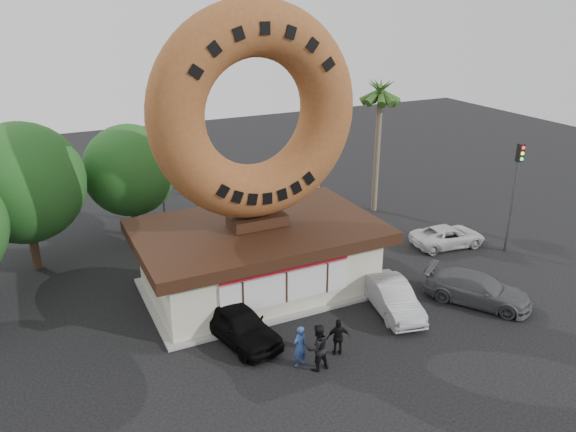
{
  "coord_description": "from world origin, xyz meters",
  "views": [
    {
      "loc": [
        -9.18,
        -16.21,
        13.19
      ],
      "look_at": [
        0.6,
        4.0,
        4.36
      ],
      "focal_mm": 35.0,
      "sensor_mm": 36.0,
      "label": 1
    }
  ],
  "objects_px": {
    "street_lamp": "(162,154)",
    "person_center": "(318,348)",
    "car_white": "(448,236)",
    "car_black": "(238,323)",
    "donut_shop": "(258,255)",
    "car_silver": "(392,297)",
    "person_right": "(338,337)",
    "traffic_signal": "(515,185)",
    "giant_donut": "(255,113)",
    "person_left": "(300,346)",
    "car_grey": "(478,289)"
  },
  "relations": [
    {
      "from": "traffic_signal",
      "to": "person_right",
      "type": "height_order",
      "value": "traffic_signal"
    },
    {
      "from": "donut_shop",
      "to": "car_black",
      "type": "distance_m",
      "value": 4.47
    },
    {
      "from": "street_lamp",
      "to": "person_center",
      "type": "bearing_deg",
      "value": -85.31
    },
    {
      "from": "car_white",
      "to": "person_center",
      "type": "bearing_deg",
      "value": 126.63
    },
    {
      "from": "person_right",
      "to": "street_lamp",
      "type": "bearing_deg",
      "value": -61.7
    },
    {
      "from": "traffic_signal",
      "to": "car_silver",
      "type": "height_order",
      "value": "traffic_signal"
    },
    {
      "from": "street_lamp",
      "to": "person_right",
      "type": "distance_m",
      "value": 16.91
    },
    {
      "from": "person_left",
      "to": "car_black",
      "type": "relative_size",
      "value": 0.39
    },
    {
      "from": "person_right",
      "to": "car_silver",
      "type": "bearing_deg",
      "value": -135.69
    },
    {
      "from": "person_center",
      "to": "car_white",
      "type": "height_order",
      "value": "person_center"
    },
    {
      "from": "donut_shop",
      "to": "traffic_signal",
      "type": "distance_m",
      "value": 14.3
    },
    {
      "from": "car_black",
      "to": "person_right",
      "type": "bearing_deg",
      "value": -54.36
    },
    {
      "from": "street_lamp",
      "to": "person_left",
      "type": "relative_size",
      "value": 4.7
    },
    {
      "from": "traffic_signal",
      "to": "car_grey",
      "type": "xyz_separation_m",
      "value": [
        -5.51,
        -3.6,
        -3.18
      ]
    },
    {
      "from": "person_right",
      "to": "car_white",
      "type": "xyz_separation_m",
      "value": [
        10.83,
        6.23,
        -0.19
      ]
    },
    {
      "from": "person_left",
      "to": "car_black",
      "type": "distance_m",
      "value": 3.03
    },
    {
      "from": "car_grey",
      "to": "person_right",
      "type": "bearing_deg",
      "value": 150.42
    },
    {
      "from": "traffic_signal",
      "to": "person_left",
      "type": "height_order",
      "value": "traffic_signal"
    },
    {
      "from": "street_lamp",
      "to": "car_grey",
      "type": "bearing_deg",
      "value": -56.45
    },
    {
      "from": "person_left",
      "to": "car_grey",
      "type": "distance_m",
      "value": 9.5
    },
    {
      "from": "giant_donut",
      "to": "street_lamp",
      "type": "bearing_deg",
      "value": 100.51
    },
    {
      "from": "donut_shop",
      "to": "person_right",
      "type": "height_order",
      "value": "donut_shop"
    },
    {
      "from": "person_center",
      "to": "person_right",
      "type": "distance_m",
      "value": 1.28
    },
    {
      "from": "traffic_signal",
      "to": "car_white",
      "type": "relative_size",
      "value": 1.44
    },
    {
      "from": "person_right",
      "to": "car_white",
      "type": "relative_size",
      "value": 0.37
    },
    {
      "from": "car_silver",
      "to": "car_grey",
      "type": "distance_m",
      "value": 4.12
    },
    {
      "from": "giant_donut",
      "to": "car_white",
      "type": "bearing_deg",
      "value": -0.36
    },
    {
      "from": "giant_donut",
      "to": "car_white",
      "type": "relative_size",
      "value": 2.23
    },
    {
      "from": "traffic_signal",
      "to": "person_center",
      "type": "height_order",
      "value": "traffic_signal"
    },
    {
      "from": "car_white",
      "to": "person_right",
      "type": "bearing_deg",
      "value": 127.42
    },
    {
      "from": "street_lamp",
      "to": "car_white",
      "type": "distance_m",
      "value": 17.2
    },
    {
      "from": "traffic_signal",
      "to": "giant_donut",
      "type": "bearing_deg",
      "value": 171.83
    },
    {
      "from": "traffic_signal",
      "to": "car_grey",
      "type": "height_order",
      "value": "traffic_signal"
    },
    {
      "from": "person_center",
      "to": "car_silver",
      "type": "xyz_separation_m",
      "value": [
        5.0,
        2.24,
        -0.25
      ]
    },
    {
      "from": "person_right",
      "to": "car_black",
      "type": "height_order",
      "value": "person_right"
    },
    {
      "from": "person_left",
      "to": "car_white",
      "type": "distance_m",
      "value": 13.97
    },
    {
      "from": "person_left",
      "to": "car_white",
      "type": "bearing_deg",
      "value": -169.55
    },
    {
      "from": "donut_shop",
      "to": "car_silver",
      "type": "height_order",
      "value": "donut_shop"
    },
    {
      "from": "person_center",
      "to": "car_white",
      "type": "bearing_deg",
      "value": -155.75
    },
    {
      "from": "person_right",
      "to": "car_grey",
      "type": "xyz_separation_m",
      "value": [
        7.79,
        0.69,
        -0.09
      ]
    },
    {
      "from": "donut_shop",
      "to": "traffic_signal",
      "type": "bearing_deg",
      "value": -8.1
    },
    {
      "from": "car_silver",
      "to": "car_grey",
      "type": "relative_size",
      "value": 0.9
    },
    {
      "from": "giant_donut",
      "to": "car_grey",
      "type": "xyz_separation_m",
      "value": [
        8.49,
        -5.61,
        -7.82
      ]
    },
    {
      "from": "person_center",
      "to": "car_black",
      "type": "bearing_deg",
      "value": -62.91
    },
    {
      "from": "donut_shop",
      "to": "street_lamp",
      "type": "distance_m",
      "value": 10.54
    },
    {
      "from": "donut_shop",
      "to": "giant_donut",
      "type": "distance_m",
      "value": 6.74
    },
    {
      "from": "donut_shop",
      "to": "person_right",
      "type": "bearing_deg",
      "value": -83.6
    },
    {
      "from": "traffic_signal",
      "to": "person_left",
      "type": "xyz_separation_m",
      "value": [
        -14.98,
        -4.27,
        -3.02
      ]
    },
    {
      "from": "street_lamp",
      "to": "car_grey",
      "type": "distance_m",
      "value": 19.11
    },
    {
      "from": "car_silver",
      "to": "street_lamp",
      "type": "bearing_deg",
      "value": 125.18
    }
  ]
}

